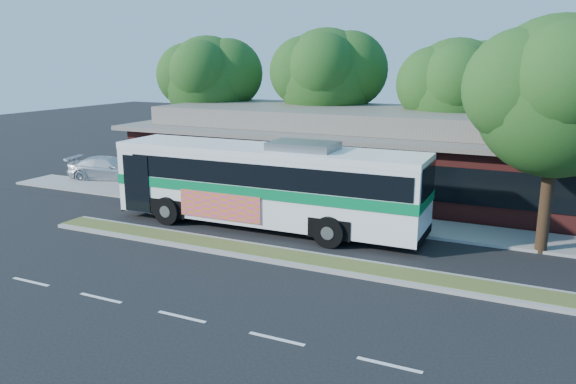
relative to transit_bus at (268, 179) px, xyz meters
The scene contains 11 objects.
ground 6.47m from the transit_bus, 38.45° to the right, with size 120.00×120.00×0.00m, color black.
median_strip 6.11m from the transit_bus, 33.77° to the right, with size 26.00×1.10×0.15m, color brown.
sidewalk 5.82m from the transit_bus, 28.53° to the left, with size 44.00×2.60×0.12m, color gray.
parking_lot 14.75m from the transit_bus, 154.86° to the left, with size 14.00×12.00×0.01m, color black.
plaza_building 10.36m from the transit_bus, 62.50° to the left, with size 33.20×11.20×4.45m.
tree_bg_a 15.45m from the transit_bus, 130.82° to the left, with size 6.47×5.80×8.63m.
tree_bg_b 13.10m from the transit_bus, 98.22° to the left, with size 6.69×6.00×9.00m.
tree_bg_c 13.37m from the transit_bus, 61.37° to the left, with size 6.24×5.60×8.26m.
transit_bus is the anchor object (origin of this frame).
sedan 13.89m from the transit_bus, 160.91° to the left, with size 2.00×4.91×1.43m, color silver.
sidewalk_tree 11.94m from the transit_bus, ahead, with size 6.42×5.76×8.68m.
Camera 1 is at (5.97, -16.93, 7.11)m, focal length 35.00 mm.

